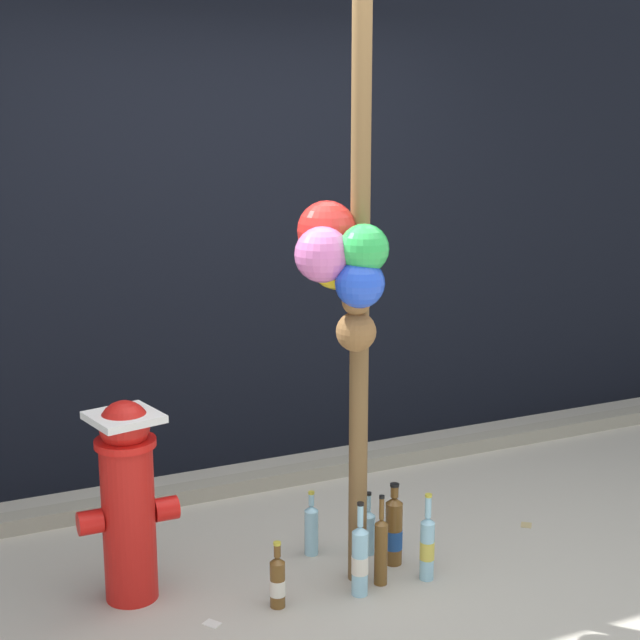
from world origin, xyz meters
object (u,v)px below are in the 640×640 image
at_px(bottle_4, 394,531).
at_px(bottle_6, 427,546).
at_px(fire_hydrant, 128,497).
at_px(bottle_0, 381,550).
at_px(bottle_5, 360,560).
at_px(bottle_2, 311,528).
at_px(bottle_1, 278,582).
at_px(bottle_3, 368,530).
at_px(memorial_post, 347,214).

relative_size(bottle_4, bottle_6, 0.97).
distance_m(fire_hydrant, bottle_6, 1.30).
bearing_deg(bottle_0, bottle_5, -160.54).
bearing_deg(bottle_2, bottle_4, -38.77).
relative_size(bottle_0, bottle_1, 1.42).
bearing_deg(bottle_0, bottle_6, -12.88).
relative_size(bottle_2, bottle_4, 0.80).
bearing_deg(bottle_0, bottle_1, 178.97).
bearing_deg(fire_hydrant, bottle_0, -18.62).
height_order(fire_hydrant, bottle_0, fire_hydrant).
distance_m(bottle_3, bottle_5, 0.38).
bearing_deg(memorial_post, fire_hydrant, 161.66).
distance_m(bottle_4, bottle_6, 0.20).
distance_m(bottle_1, bottle_4, 0.63).
relative_size(fire_hydrant, bottle_1, 3.00).
distance_m(fire_hydrant, bottle_1, 0.71).
xyz_separation_m(bottle_5, bottle_6, (0.33, -0.00, -0.01)).
xyz_separation_m(bottle_1, bottle_2, (0.32, 0.37, 0.02)).
height_order(memorial_post, bottle_3, memorial_post).
relative_size(fire_hydrant, bottle_4, 2.25).
xyz_separation_m(bottle_4, bottle_5, (-0.26, -0.19, 0.00)).
height_order(memorial_post, bottle_4, memorial_post).
bearing_deg(fire_hydrant, bottle_5, -23.47).
relative_size(bottle_0, bottle_6, 1.03).
relative_size(bottle_3, bottle_4, 0.78).
bearing_deg(bottle_1, bottle_0, -1.03).
bearing_deg(fire_hydrant, memorial_post, -18.34).
relative_size(bottle_2, bottle_6, 0.78).
xyz_separation_m(bottle_2, bottle_5, (0.03, -0.42, 0.03)).
bearing_deg(bottle_3, bottle_1, -154.33).
bearing_deg(bottle_1, bottle_3, 25.67).
relative_size(memorial_post, bottle_5, 6.96).
bearing_deg(bottle_4, bottle_3, 113.08).
bearing_deg(bottle_1, bottle_5, -8.44).
relative_size(bottle_2, bottle_3, 1.03).
height_order(bottle_0, bottle_3, bottle_0).
bearing_deg(fire_hydrant, bottle_3, -3.17).
height_order(memorial_post, fire_hydrant, memorial_post).
bearing_deg(bottle_4, bottle_6, -72.02).
height_order(fire_hydrant, bottle_1, fire_hydrant).
distance_m(bottle_0, bottle_1, 0.48).
bearing_deg(bottle_2, bottle_5, -85.69).
bearing_deg(bottle_3, bottle_6, -69.84).
bearing_deg(bottle_6, bottle_4, 107.98).
relative_size(memorial_post, bottle_2, 9.43).
distance_m(bottle_1, bottle_2, 0.49).
height_order(fire_hydrant, bottle_2, fire_hydrant).
bearing_deg(fire_hydrant, bottle_4, -9.73).
xyz_separation_m(bottle_3, bottle_6, (0.12, -0.32, 0.04)).
xyz_separation_m(fire_hydrant, bottle_5, (0.88, -0.38, -0.29)).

